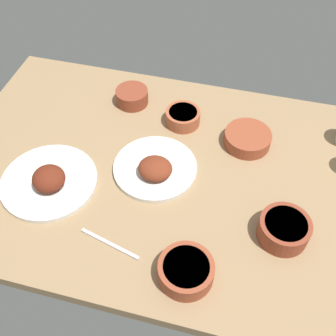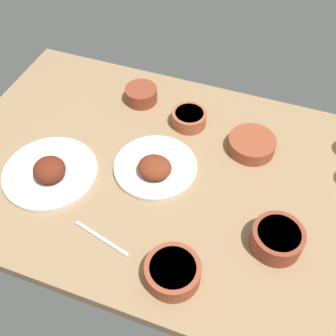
% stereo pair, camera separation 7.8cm
% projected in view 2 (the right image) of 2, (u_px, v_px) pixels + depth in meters
% --- Properties ---
extents(dining_table, '(1.40, 0.90, 0.04)m').
position_uv_depth(dining_table, '(168.00, 176.00, 1.29)').
color(dining_table, '#937551').
rests_on(dining_table, ground).
extents(plate_far_side, '(0.26, 0.26, 0.07)m').
position_uv_depth(plate_far_side, '(155.00, 167.00, 1.27)').
color(plate_far_side, silver).
rests_on(plate_far_side, dining_table).
extents(plate_center_main, '(0.29, 0.29, 0.08)m').
position_uv_depth(plate_center_main, '(50.00, 172.00, 1.25)').
color(plate_center_main, silver).
rests_on(plate_center_main, dining_table).
extents(bowl_pasta, '(0.15, 0.15, 0.05)m').
position_uv_depth(bowl_pasta, '(252.00, 144.00, 1.32)').
color(bowl_pasta, brown).
rests_on(bowl_pasta, dining_table).
extents(bowl_sauce, '(0.11, 0.11, 0.05)m').
position_uv_depth(bowl_sauce, '(141.00, 94.00, 1.47)').
color(bowl_sauce, brown).
rests_on(bowl_sauce, dining_table).
extents(bowl_soup, '(0.14, 0.14, 0.06)m').
position_uv_depth(bowl_soup, '(277.00, 238.00, 1.09)').
color(bowl_soup, brown).
rests_on(bowl_soup, dining_table).
extents(bowl_onions, '(0.14, 0.14, 0.06)m').
position_uv_depth(bowl_onions, '(173.00, 272.00, 1.03)').
color(bowl_onions, brown).
rests_on(bowl_onions, dining_table).
extents(bowl_potatoes, '(0.12, 0.12, 0.05)m').
position_uv_depth(bowl_potatoes, '(189.00, 118.00, 1.40)').
color(bowl_potatoes, '#A35133').
rests_on(bowl_potatoes, dining_table).
extents(fork_loose, '(0.18, 0.05, 0.01)m').
position_uv_depth(fork_loose, '(102.00, 239.00, 1.12)').
color(fork_loose, silver).
rests_on(fork_loose, dining_table).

